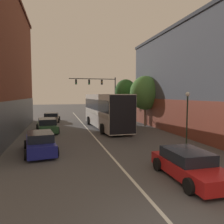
{
  "coord_description": "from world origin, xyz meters",
  "views": [
    {
      "loc": [
        -3.05,
        -4.82,
        3.65
      ],
      "look_at": [
        2.27,
        16.45,
        1.91
      ],
      "focal_mm": 35.0,
      "sensor_mm": 36.0,
      "label": 1
    }
  ],
  "objects_px": {
    "traffic_signal_gantry": "(100,87)",
    "street_lamp": "(187,115)",
    "bus": "(106,109)",
    "hatchback_foreground": "(189,165)",
    "parked_car_left_far": "(40,143)",
    "street_tree_far": "(126,91)",
    "street_tree_near": "(145,93)",
    "parked_car_left_mid": "(52,117)",
    "parked_car_left_near": "(47,125)"
  },
  "relations": [
    {
      "from": "traffic_signal_gantry",
      "to": "street_lamp",
      "type": "height_order",
      "value": "traffic_signal_gantry"
    },
    {
      "from": "street_tree_far",
      "to": "street_tree_near",
      "type": "bearing_deg",
      "value": -69.33
    },
    {
      "from": "street_tree_near",
      "to": "hatchback_foreground",
      "type": "bearing_deg",
      "value": -105.89
    },
    {
      "from": "bus",
      "to": "parked_car_left_far",
      "type": "xyz_separation_m",
      "value": [
        -6.21,
        -8.92,
        -1.44
      ]
    },
    {
      "from": "traffic_signal_gantry",
      "to": "street_tree_near",
      "type": "bearing_deg",
      "value": -74.25
    },
    {
      "from": "street_lamp",
      "to": "parked_car_left_mid",
      "type": "bearing_deg",
      "value": 119.77
    },
    {
      "from": "street_tree_far",
      "to": "parked_car_left_near",
      "type": "bearing_deg",
      "value": -152.02
    },
    {
      "from": "hatchback_foreground",
      "to": "parked_car_left_mid",
      "type": "xyz_separation_m",
      "value": [
        -6.33,
        22.33,
        0.0
      ]
    },
    {
      "from": "bus",
      "to": "parked_car_left_near",
      "type": "xyz_separation_m",
      "value": [
        -6.13,
        -0.96,
        -1.43
      ]
    },
    {
      "from": "bus",
      "to": "parked_car_left_mid",
      "type": "bearing_deg",
      "value": 35.83
    },
    {
      "from": "hatchback_foreground",
      "to": "street_lamp",
      "type": "relative_size",
      "value": 1.1
    },
    {
      "from": "parked_car_left_far",
      "to": "street_tree_near",
      "type": "height_order",
      "value": "street_tree_near"
    },
    {
      "from": "traffic_signal_gantry",
      "to": "street_lamp",
      "type": "distance_m",
      "value": 21.74
    },
    {
      "from": "parked_car_left_near",
      "to": "parked_car_left_mid",
      "type": "distance_m",
      "value": 8.37
    },
    {
      "from": "parked_car_left_far",
      "to": "street_lamp",
      "type": "distance_m",
      "value": 10.13
    },
    {
      "from": "parked_car_left_far",
      "to": "street_tree_far",
      "type": "distance_m",
      "value": 16.73
    },
    {
      "from": "parked_car_left_mid",
      "to": "street_lamp",
      "type": "bearing_deg",
      "value": -147.2
    },
    {
      "from": "traffic_signal_gantry",
      "to": "street_tree_far",
      "type": "distance_m",
      "value": 8.01
    },
    {
      "from": "street_lamp",
      "to": "street_tree_far",
      "type": "xyz_separation_m",
      "value": [
        -0.21,
        13.73,
        1.91
      ]
    },
    {
      "from": "parked_car_left_mid",
      "to": "street_tree_near",
      "type": "relative_size",
      "value": 0.72
    },
    {
      "from": "hatchback_foreground",
      "to": "street_tree_far",
      "type": "distance_m",
      "value": 19.7
    },
    {
      "from": "parked_car_left_near",
      "to": "street_lamp",
      "type": "distance_m",
      "value": 13.2
    },
    {
      "from": "street_tree_near",
      "to": "street_tree_far",
      "type": "height_order",
      "value": "street_tree_near"
    },
    {
      "from": "parked_car_left_far",
      "to": "street_tree_near",
      "type": "distance_m",
      "value": 15.05
    },
    {
      "from": "street_lamp",
      "to": "parked_car_left_near",
      "type": "bearing_deg",
      "value": 139.11
    },
    {
      "from": "street_lamp",
      "to": "street_tree_near",
      "type": "relative_size",
      "value": 0.66
    },
    {
      "from": "hatchback_foreground",
      "to": "traffic_signal_gantry",
      "type": "height_order",
      "value": "traffic_signal_gantry"
    },
    {
      "from": "street_tree_near",
      "to": "street_lamp",
      "type": "bearing_deg",
      "value": -96.1
    },
    {
      "from": "hatchback_foreground",
      "to": "traffic_signal_gantry",
      "type": "bearing_deg",
      "value": -2.72
    },
    {
      "from": "hatchback_foreground",
      "to": "parked_car_left_near",
      "type": "bearing_deg",
      "value": 25.17
    },
    {
      "from": "parked_car_left_far",
      "to": "street_tree_far",
      "type": "height_order",
      "value": "street_tree_far"
    },
    {
      "from": "parked_car_left_near",
      "to": "street_tree_far",
      "type": "xyz_separation_m",
      "value": [
        9.7,
        5.15,
        3.48
      ]
    },
    {
      "from": "traffic_signal_gantry",
      "to": "street_tree_far",
      "type": "relative_size",
      "value": 1.35
    },
    {
      "from": "bus",
      "to": "street_tree_near",
      "type": "relative_size",
      "value": 1.93
    },
    {
      "from": "parked_car_left_far",
      "to": "traffic_signal_gantry",
      "type": "bearing_deg",
      "value": -28.56
    },
    {
      "from": "traffic_signal_gantry",
      "to": "street_tree_far",
      "type": "xyz_separation_m",
      "value": [
        1.86,
        -7.76,
        -0.71
      ]
    },
    {
      "from": "hatchback_foreground",
      "to": "traffic_signal_gantry",
      "type": "relative_size",
      "value": 0.55
    },
    {
      "from": "traffic_signal_gantry",
      "to": "street_tree_near",
      "type": "xyz_separation_m",
      "value": [
        3.16,
        -11.21,
        -0.97
      ]
    },
    {
      "from": "parked_car_left_near",
      "to": "parked_car_left_far",
      "type": "relative_size",
      "value": 1.05
    },
    {
      "from": "bus",
      "to": "street_tree_far",
      "type": "bearing_deg",
      "value": -43.21
    },
    {
      "from": "parked_car_left_near",
      "to": "parked_car_left_far",
      "type": "height_order",
      "value": "parked_car_left_near"
    },
    {
      "from": "parked_car_left_near",
      "to": "street_tree_near",
      "type": "height_order",
      "value": "street_tree_near"
    },
    {
      "from": "parked_car_left_far",
      "to": "parked_car_left_mid",
      "type": "bearing_deg",
      "value": -8.8
    },
    {
      "from": "street_tree_far",
      "to": "parked_car_left_far",
      "type": "bearing_deg",
      "value": -126.73
    },
    {
      "from": "traffic_signal_gantry",
      "to": "street_lamp",
      "type": "xyz_separation_m",
      "value": [
        2.06,
        -21.49,
        -2.62
      ]
    },
    {
      "from": "traffic_signal_gantry",
      "to": "street_tree_near",
      "type": "distance_m",
      "value": 11.69
    },
    {
      "from": "bus",
      "to": "hatchback_foreground",
      "type": "bearing_deg",
      "value": 178.84
    },
    {
      "from": "bus",
      "to": "traffic_signal_gantry",
      "type": "xyz_separation_m",
      "value": [
        1.72,
        11.95,
        2.76
      ]
    },
    {
      "from": "bus",
      "to": "parked_car_left_mid",
      "type": "distance_m",
      "value": 9.59
    },
    {
      "from": "parked_car_left_mid",
      "to": "street_tree_far",
      "type": "relative_size",
      "value": 0.74
    }
  ]
}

